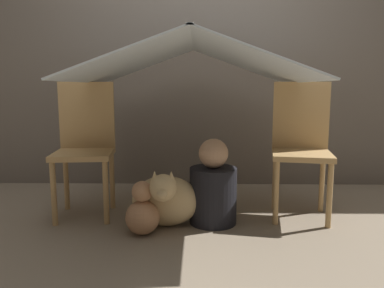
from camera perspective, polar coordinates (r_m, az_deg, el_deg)
ground_plane at (r=2.44m, az=-0.09°, el=-12.76°), size 8.80×8.80×0.00m
wall_back at (r=3.44m, az=0.27°, el=14.61°), size 7.00×0.05×2.50m
chair_left at (r=2.72m, az=-15.96°, el=0.19°), size 0.43×0.43×0.93m
chair_right at (r=2.70m, az=16.27°, el=0.11°), size 0.45×0.45×0.93m
sheet_canopy at (r=2.51m, az=0.00°, el=12.66°), size 1.49×1.24×0.28m
person_front at (r=2.48m, az=3.24°, el=-6.79°), size 0.31×0.31×0.56m
dog at (r=2.42m, az=-4.08°, el=-8.38°), size 0.43×0.39×0.40m
plush_toy at (r=2.33m, az=-7.55°, el=-10.34°), size 0.21×0.21×0.33m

